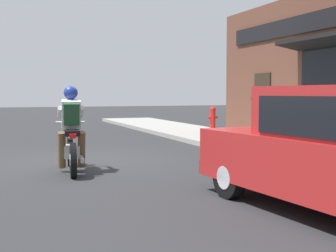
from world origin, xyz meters
The scene contains 6 objects.
ground_plane centered at (0.00, 0.00, 0.00)m, with size 80.00×80.00×0.00m, color #2B2B2D.
sidewalk_curb centered at (4.77, 3.00, 0.07)m, with size 2.60×22.00×0.14m, color #9E9B93.
storefront_building centered at (6.30, -0.45, 2.11)m, with size 1.25×10.96×4.20m.
motorcycle_with_rider centered at (-0.50, -1.27, 0.68)m, with size 0.62×2.02×1.62m.
car_hatchback centered at (2.06, -5.48, 0.77)m, with size 1.99×3.92×1.57m.
fire_hydrant centered at (5.14, 4.26, 0.57)m, with size 0.36×0.24×0.88m.
Camera 1 is at (-1.87, -10.09, 1.49)m, focal length 50.00 mm.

